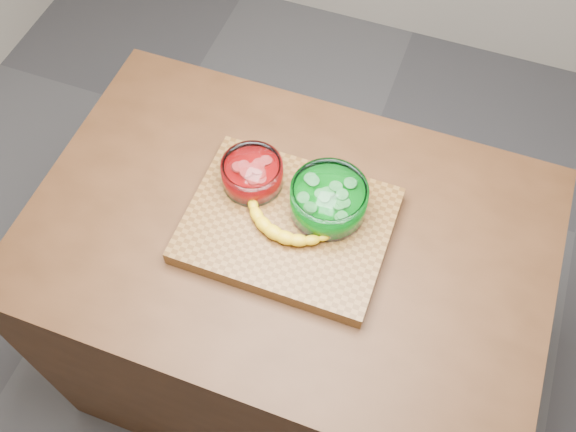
% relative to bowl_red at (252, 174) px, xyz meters
% --- Properties ---
extents(ground, '(3.50, 3.50, 0.00)m').
position_rel_bowl_red_xyz_m(ground, '(0.11, -0.07, -0.97)').
color(ground, '#505054').
rests_on(ground, ground).
extents(counter, '(1.20, 0.80, 0.90)m').
position_rel_bowl_red_xyz_m(counter, '(0.11, -0.07, -0.52)').
color(counter, '#462815').
rests_on(counter, ground).
extents(cutting_board, '(0.45, 0.35, 0.04)m').
position_rel_bowl_red_xyz_m(cutting_board, '(0.11, -0.07, -0.05)').
color(cutting_board, brown).
rests_on(cutting_board, counter).
extents(bowl_red, '(0.14, 0.14, 0.07)m').
position_rel_bowl_red_xyz_m(bowl_red, '(0.00, 0.00, 0.00)').
color(bowl_red, white).
rests_on(bowl_red, cutting_board).
extents(bowl_green, '(0.17, 0.17, 0.08)m').
position_rel_bowl_red_xyz_m(bowl_green, '(0.19, -0.01, 0.01)').
color(bowl_green, white).
rests_on(bowl_green, cutting_board).
extents(banana, '(0.24, 0.14, 0.03)m').
position_rel_bowl_red_xyz_m(banana, '(0.11, -0.08, -0.02)').
color(banana, yellow).
rests_on(banana, cutting_board).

